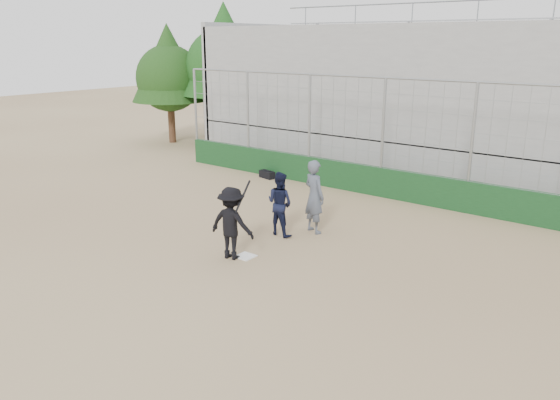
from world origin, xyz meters
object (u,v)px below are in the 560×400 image
Objects in this scene: catcher_crouched at (280,214)px; umpire at (314,200)px; batter_at_plate at (232,223)px; equipment_bag at (267,174)px.

catcher_crouched is 1.04m from umpire.
batter_at_plate is at bearing 98.22° from umpire.
catcher_crouched is (-0.10, 2.03, -0.30)m from batter_at_plate.
equipment_bag is at bearing 123.26° from batter_at_plate.
catcher_crouched reaches higher than equipment_bag.
batter_at_plate is 2.73× the size of equipment_bag.
umpire reaches higher than equipment_bag.
equipment_bag is (-4.46, 6.80, -0.76)m from batter_at_plate.
umpire reaches higher than catcher_crouched.
catcher_crouched is 0.65× the size of umpire.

